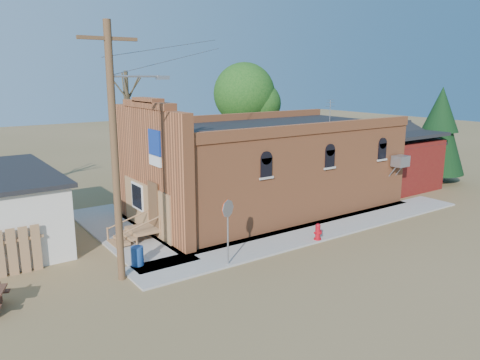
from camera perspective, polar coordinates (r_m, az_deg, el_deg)
ground at (r=21.03m, az=8.61°, el=-7.61°), size 120.00×120.00×0.00m
sidewalk_south at (r=22.61m, az=9.82°, el=-6.08°), size 19.00×2.20×0.08m
sidewalk_west at (r=22.68m, az=-14.07°, el=-6.22°), size 2.60×10.00×0.08m
brick_bar at (r=25.45m, az=2.97°, el=1.56°), size 16.40×7.97×6.30m
red_shed at (r=32.38m, az=16.90°, el=3.30°), size 5.40×6.40×4.30m
utility_pole at (r=16.56m, az=-14.88°, el=3.68°), size 3.12×0.26×9.00m
tree_bare_near at (r=29.26m, az=-13.61°, el=9.83°), size 2.80×2.80×7.65m
tree_leafy at (r=34.02m, az=0.52°, el=10.47°), size 4.40×4.40×8.15m
evergreen_tree at (r=34.60m, az=23.15°, el=5.81°), size 3.60×3.60×6.50m
fire_hydrant at (r=21.14m, az=9.47°, el=-6.24°), size 0.42×0.39×0.75m
stop_sign at (r=17.76m, az=-1.51°, el=-4.26°), size 0.66×0.34×2.58m
trash_barrel at (r=18.61m, az=-12.42°, el=-9.03°), size 0.64×0.64×0.74m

